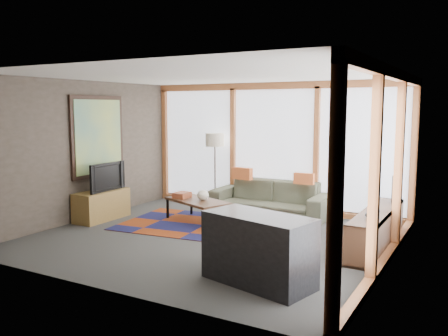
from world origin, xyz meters
The scene contains 17 objects.
ground centered at (0.00, 0.00, 0.00)m, with size 5.50×5.50×0.00m, color #32322F.
room_envelope centered at (0.49, 0.56, 1.54)m, with size 5.52×5.02×2.62m.
rug centered at (-0.52, 0.63, 0.01)m, with size 2.96×1.90×0.01m, color maroon.
sofa centered at (0.16, 1.95, 0.34)m, with size 2.31×0.90×0.67m, color #3C402E.
pillow_left centered at (-0.45, 1.95, 0.79)m, with size 0.43×0.13×0.23m, color #C65C2B.
pillow_right centered at (0.84, 1.96, 0.78)m, with size 0.38×0.11×0.21m, color #C65C2B.
floor_lamp centered at (-1.19, 2.14, 0.78)m, with size 0.39×0.39×1.57m, color #322117, non-canonical shape.
coffee_table centered at (-0.78, 0.79, 0.21)m, with size 1.26×0.63×0.42m, color #322514, non-canonical shape.
book_stack centered at (-1.14, 0.82, 0.47)m, with size 0.25×0.31×0.10m, color brown.
vase centered at (-0.67, 0.81, 0.51)m, with size 0.22×0.22×0.19m, color beige.
bookshelf centered at (2.43, 0.75, 0.28)m, with size 0.41×2.26×0.57m, color #322514, non-canonical shape.
bowl_a centered at (2.46, 0.22, 0.61)m, with size 0.19×0.19×0.09m, color black.
bowl_b centered at (2.43, 0.56, 0.61)m, with size 0.16×0.16×0.08m, color black.
shelf_picture centered at (2.52, 1.50, 0.78)m, with size 0.04×0.32×0.43m, color black.
tv_console centered at (-2.47, 0.10, 0.27)m, with size 0.46×1.10×0.55m, color brown.
television centered at (-2.44, 0.15, 0.81)m, with size 0.92×0.12×0.53m, color black.
bar_counter centered at (1.50, -1.44, 0.42)m, with size 1.32×0.62×0.84m, color black.
Camera 1 is at (3.81, -6.42, 2.10)m, focal length 38.00 mm.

